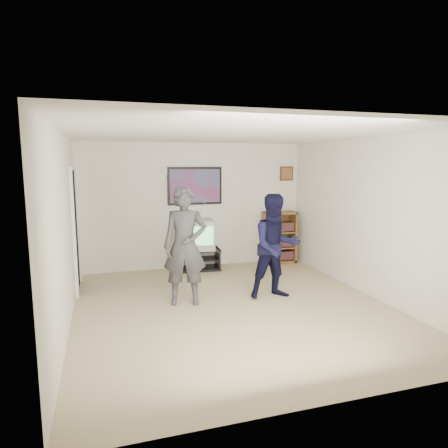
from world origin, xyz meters
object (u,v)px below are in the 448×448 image
bookshelf (279,237)px  media_stand (198,259)px  crt_television (196,234)px  person_short (276,246)px  person_tall (185,246)px

bookshelf → media_stand: bearing=-178.4°
crt_television → person_short: person_short is taller
person_tall → crt_television: bearing=84.6°
person_short → media_stand: bearing=112.4°
person_tall → person_short: size_ratio=1.08×
crt_television → bookshelf: 1.83m
person_tall → person_short: person_tall is taller
media_stand → crt_television: size_ratio=1.27×
media_stand → crt_television: crt_television is taller
person_tall → person_short: (1.40, -0.14, -0.06)m
crt_television → person_short: size_ratio=0.42×
person_tall → person_short: 1.41m
bookshelf → person_tall: (-2.40, -1.88, 0.34)m
crt_television → person_tall: bearing=-100.4°
media_stand → person_tall: person_tall is taller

